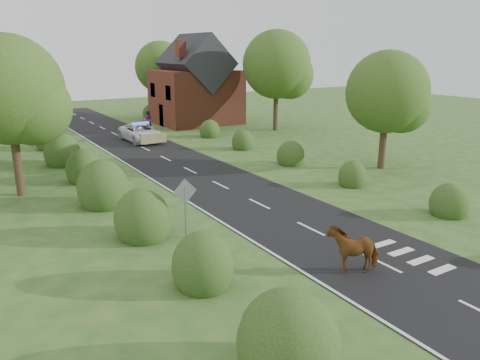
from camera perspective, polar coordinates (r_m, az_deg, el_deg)
ground at (r=20.66m, az=8.60°, el=-5.94°), size 120.00×120.00×0.00m
road at (r=32.99m, az=-8.38°, el=2.26°), size 6.00×70.00×0.02m
road_markings at (r=30.53m, az=-9.58°, el=1.16°), size 4.96×70.00×0.01m
hedgerow_left at (r=27.78m, az=-18.06°, el=0.70°), size 2.75×50.41×3.00m
hedgerow_right at (r=32.87m, az=4.89°, el=3.30°), size 2.10×45.78×2.10m
tree_left_a at (r=26.65m, az=-25.82°, el=9.37°), size 5.74×5.60×8.38m
tree_right_a at (r=31.50m, az=17.91°, el=9.80°), size 5.33×5.20×7.56m
tree_right_b at (r=45.27m, az=4.90°, el=13.53°), size 6.56×6.40×9.40m
tree_right_c at (r=56.82m, az=-9.28°, el=13.20°), size 6.15×6.00×8.58m
road_sign at (r=19.13m, az=-6.70°, el=-2.38°), size 1.06×0.08×2.53m
house at (r=49.86m, az=-5.40°, el=11.23°), size 8.00×7.40×9.17m
cow at (r=17.06m, az=13.61°, el=-8.44°), size 2.21×1.66×1.40m
police_van at (r=40.72m, az=-11.97°, el=5.66°), size 2.60×5.42×1.62m
pedestrian_red at (r=43.51m, az=-11.62°, el=6.38°), size 0.60×0.42×1.59m
pedestrian_purple at (r=47.09m, az=-11.17°, el=7.22°), size 1.04×0.91×1.80m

